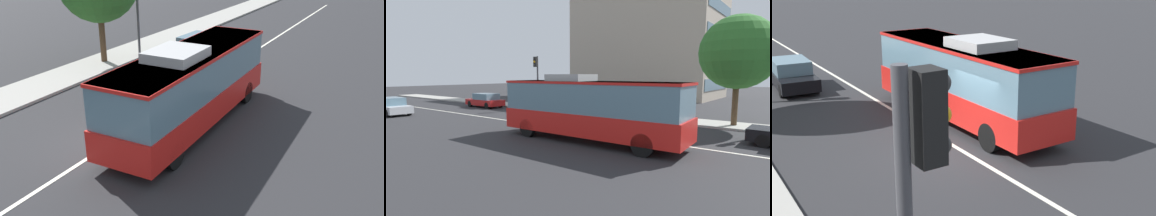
% 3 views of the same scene
% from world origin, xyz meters
% --- Properties ---
extents(ground_plane, '(160.00, 160.00, 0.00)m').
position_xyz_m(ground_plane, '(0.00, 0.00, 0.00)').
color(ground_plane, '#28282B').
extents(lane_centre_line, '(76.00, 0.16, 0.01)m').
position_xyz_m(lane_centre_line, '(0.00, 0.00, 0.01)').
color(lane_centre_line, silver).
rests_on(lane_centre_line, ground_plane).
extents(transit_bus, '(10.04, 2.66, 3.46)m').
position_xyz_m(transit_bus, '(2.70, -1.83, 1.81)').
color(transit_bus, red).
rests_on(transit_bus, ground_plane).
extents(sedan_black, '(4.58, 2.02, 1.46)m').
position_xyz_m(sedan_black, '(11.69, 2.68, 0.72)').
color(sedan_black, black).
rests_on(sedan_black, ground_plane).
extents(traffic_light_near_corner, '(0.34, 0.62, 5.20)m').
position_xyz_m(traffic_light_near_corner, '(10.50, 6.07, 3.56)').
color(traffic_light_near_corner, '#47474C').
rests_on(traffic_light_near_corner, ground_plane).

